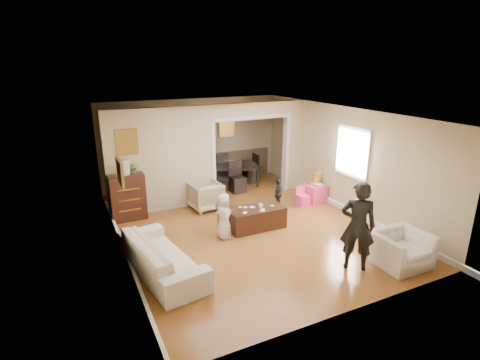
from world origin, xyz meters
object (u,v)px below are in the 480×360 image
armchair_front (401,249)px  coffee_cup (261,206)px  armchair_back (206,196)px  child_kneel_a (224,216)px  table_lamp (125,167)px  sofa (162,256)px  play_table (315,193)px  cyan_cup (313,185)px  adult_person (358,226)px  child_kneel_b (222,210)px  coffee_table (256,218)px  dining_table (229,176)px  child_toddler (278,194)px  dresser (128,197)px

armchair_front → coffee_cup: size_ratio=9.43×
armchair_back → child_kneel_a: (-0.23, -1.73, 0.15)m
armchair_back → table_lamp: (-1.90, 0.20, 0.95)m
armchair_front → sofa: bearing=158.7°
play_table → cyan_cup: bearing=-153.4°
armchair_back → play_table: armchair_back is taller
adult_person → sofa: bearing=15.1°
coffee_cup → armchair_back: bearing=113.9°
armchair_front → adult_person: size_ratio=0.58×
armchair_front → coffee_cup: armchair_front is taller
cyan_cup → sofa: bearing=-159.6°
armchair_front → table_lamp: 6.14m
table_lamp → child_kneel_b: 2.50m
table_lamp → adult_person: size_ratio=0.21×
armchair_back → child_kneel_a: size_ratio=0.77×
coffee_table → cyan_cup: cyan_cup is taller
cyan_cup → adult_person: 3.36m
sofa → dining_table: bearing=-46.8°
armchair_front → child_kneel_b: 3.75m
dining_table → child_kneel_a: child_kneel_a is taller
sofa → adult_person: bearing=-122.3°
cyan_cup → child_toddler: size_ratio=0.10×
armchair_back → child_kneel_a: bearing=77.7°
sofa → play_table: size_ratio=4.59×
dresser → child_kneel_b: (1.82, -1.48, -0.11)m
adult_person → child_kneel_a: (-1.67, 2.18, -0.34)m
coffee_cup → child_kneel_b: size_ratio=0.12×
table_lamp → child_kneel_a: bearing=-49.1°
play_table → child_toddler: 1.19m
sofa → play_table: (4.64, 1.73, -0.09)m
dining_table → sofa: bearing=-118.0°
play_table → child_kneel_a: child_kneel_a is taller
dining_table → adult_person: size_ratio=1.06×
coffee_table → adult_person: 2.54m
dresser → play_table: dresser is taller
armchair_back → coffee_cup: size_ratio=7.40×
dresser → table_lamp: table_lamp is taller
child_toddler → armchair_front: bearing=60.6°
armchair_back → armchair_front: size_ratio=0.78×
armchair_back → dresser: dresser is taller
child_kneel_b → coffee_table: bearing=-133.0°
adult_person → play_table: bearing=-75.9°
dining_table → adult_person: adult_person is taller
coffee_cup → sofa: bearing=-160.4°
adult_person → child_toddler: adult_person is taller
sofa → child_kneel_b: size_ratio=2.52×
sofa → dining_table: (3.08, 3.96, -0.01)m
coffee_table → coffee_cup: size_ratio=12.43×
play_table → cyan_cup: size_ratio=6.09×
adult_person → cyan_cup: bearing=-74.7°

